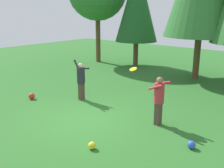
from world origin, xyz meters
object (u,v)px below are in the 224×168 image
Objects in this scene: person_thrower at (81,78)px; person_catcher at (159,97)px; ball_blue at (191,145)px; tree_left at (137,3)px; ball_yellow at (92,146)px; frisbee at (133,69)px; ball_red at (32,96)px.

person_thrower reaches higher than person_catcher.
tree_left is at bearing 133.12° from ball_blue.
tree_left reaches higher than ball_yellow.
frisbee is 3.36m from ball_blue.
tree_left is at bearing 119.27° from ball_yellow.
person_catcher is 7.21× the size of ball_blue.
ball_yellow is (-0.55, -2.62, -0.87)m from person_catcher.
ball_red is (-5.56, -1.24, -0.85)m from person_catcher.
ball_yellow is 12.29m from tree_left.
person_thrower is at bearing 38.20° from ball_red.
frisbee is at bearing -55.53° from tree_left.
tree_left is (-7.77, 8.29, 4.07)m from ball_blue.
person_thrower is at bearing 170.38° from ball_blue.
frisbee reaches higher than ball_red.
person_thrower is at bearing -72.22° from tree_left.
tree_left reaches higher than ball_red.
person_catcher reaches higher than ball_blue.
ball_blue is at bearing 162.78° from person_catcher.
ball_blue is at bearing 3.51° from ball_red.
tree_left reaches higher than frisbee.
person_thrower is at bearing 8.46° from person_catcher.
ball_blue is (1.55, -0.80, -0.87)m from person_catcher.
person_thrower is 1.07× the size of person_catcher.
person_thrower is 6.54× the size of ball_red.
person_thrower reaches higher than ball_blue.
person_catcher is 5.11× the size of frisbee.
ball_yellow is at bearing -41.92° from person_thrower.
person_catcher is 5.76m from ball_red.
ball_red reaches higher than ball_yellow.
person_thrower is 8.39m from tree_left.
person_catcher is 0.25× the size of tree_left.
frisbee is (-1.22, 0.22, 0.72)m from person_catcher.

